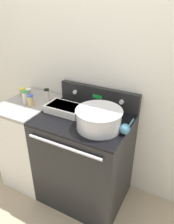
# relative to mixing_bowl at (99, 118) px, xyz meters

# --- Properties ---
(ground_plane) EXTENTS (12.00, 12.00, 0.00)m
(ground_plane) POSITION_rel_mixing_bowl_xyz_m (-0.17, -0.24, -1.00)
(ground_plane) COLOR tan
(kitchen_wall) EXTENTS (8.00, 0.05, 2.50)m
(kitchen_wall) POSITION_rel_mixing_bowl_xyz_m (-0.17, 0.42, 0.25)
(kitchen_wall) COLOR silver
(kitchen_wall) RESTS_ON ground_plane
(stove_range) EXTENTS (0.79, 0.65, 0.91)m
(stove_range) POSITION_rel_mixing_bowl_xyz_m (-0.17, 0.07, -0.54)
(stove_range) COLOR black
(stove_range) RESTS_ON ground_plane
(control_panel) EXTENTS (0.79, 0.07, 0.18)m
(control_panel) POSITION_rel_mixing_bowl_xyz_m (-0.17, 0.36, 0.00)
(control_panel) COLOR black
(control_panel) RESTS_ON stove_range
(side_counter) EXTENTS (0.45, 0.62, 0.92)m
(side_counter) POSITION_rel_mixing_bowl_xyz_m (-0.79, 0.07, -0.54)
(side_counter) COLOR silver
(side_counter) RESTS_ON ground_plane
(mixing_bowl) EXTENTS (0.37, 0.37, 0.16)m
(mixing_bowl) POSITION_rel_mixing_bowl_xyz_m (0.00, 0.00, 0.00)
(mixing_bowl) COLOR silver
(mixing_bowl) RESTS_ON stove_range
(casserole_dish) EXTENTS (0.33, 0.20, 0.07)m
(casserole_dish) POSITION_rel_mixing_bowl_xyz_m (-0.38, 0.10, -0.05)
(casserole_dish) COLOR silver
(casserole_dish) RESTS_ON stove_range
(ladle) EXTENTS (0.08, 0.27, 0.08)m
(ladle) POSITION_rel_mixing_bowl_xyz_m (0.21, 0.02, -0.05)
(ladle) COLOR teal
(ladle) RESTS_ON stove_range
(spice_jar_black_cap) EXTENTS (0.05, 0.05, 0.12)m
(spice_jar_black_cap) POSITION_rel_mixing_bowl_xyz_m (-0.65, 0.20, -0.02)
(spice_jar_black_cap) COLOR beige
(spice_jar_black_cap) RESTS_ON side_counter
(spice_jar_blue_cap) EXTENTS (0.06, 0.06, 0.11)m
(spice_jar_blue_cap) POSITION_rel_mixing_bowl_xyz_m (-0.72, 0.04, -0.02)
(spice_jar_blue_cap) COLOR tan
(spice_jar_blue_cap) RESTS_ON side_counter
(spice_jar_green_cap) EXTENTS (0.06, 0.06, 0.13)m
(spice_jar_green_cap) POSITION_rel_mixing_bowl_xyz_m (-0.80, 0.05, -0.01)
(spice_jar_green_cap) COLOR beige
(spice_jar_green_cap) RESTS_ON side_counter
(spice_jar_white_cap) EXTENTS (0.05, 0.05, 0.09)m
(spice_jar_white_cap) POSITION_rel_mixing_bowl_xyz_m (-0.87, 0.18, -0.03)
(spice_jar_white_cap) COLOR gray
(spice_jar_white_cap) RESTS_ON side_counter
(spice_jar_yellow_cap) EXTENTS (0.06, 0.06, 0.09)m
(spice_jar_yellow_cap) POSITION_rel_mixing_bowl_xyz_m (-0.93, 0.16, -0.03)
(spice_jar_yellow_cap) COLOR tan
(spice_jar_yellow_cap) RESTS_ON side_counter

